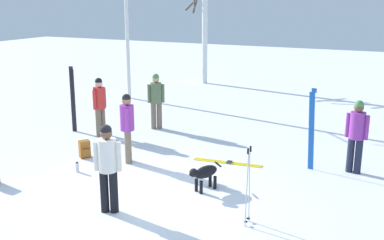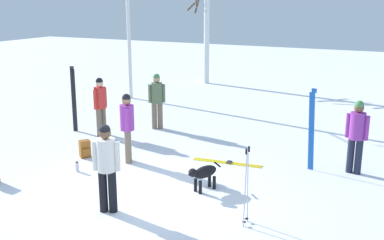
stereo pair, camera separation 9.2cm
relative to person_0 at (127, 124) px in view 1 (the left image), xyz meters
name	(u,v)px [view 1 (the left image)]	position (x,y,z in m)	size (l,w,h in m)	color
ground_plane	(138,199)	(1.36, -1.73, -0.98)	(60.00, 60.00, 0.00)	white
person_0	(127,124)	(0.00, 0.00, 0.00)	(0.34, 0.44, 1.72)	#72604C
person_1	(108,163)	(1.19, -2.46, 0.00)	(0.49, 0.34, 1.72)	black
person_2	(357,132)	(5.09, 1.66, 0.00)	(0.52, 0.34, 1.72)	#1E2338
person_3	(100,103)	(-1.98, 1.56, 0.00)	(0.34, 0.52, 1.72)	#72604C
person_4	(156,98)	(-0.87, 2.90, 0.00)	(0.45, 0.34, 1.72)	#72604C
dog	(204,173)	(2.40, -0.79, -0.59)	(0.45, 0.83, 0.57)	black
ski_pair_planted_0	(311,130)	(4.12, 1.45, -0.01)	(0.21, 0.04, 1.95)	blue
ski_pair_planted_1	(73,100)	(-2.96, 1.58, 0.01)	(0.13, 0.09, 1.98)	black
ski_pair_lying_0	(228,162)	(2.23, 0.99, -0.97)	(1.73, 0.36, 0.05)	yellow
ski_poles_0	(248,184)	(3.69, -1.80, -0.21)	(0.07, 0.24, 1.44)	#B2B2BC
backpack_0	(85,149)	(-1.19, -0.19, -0.77)	(0.34, 0.34, 0.44)	#99591E
water_bottle_0	(77,167)	(-0.70, -1.09, -0.86)	(0.08, 0.08, 0.25)	silver
birch_tree_0	(126,6)	(-4.09, 6.29, 2.63)	(1.33, 0.84, 7.00)	silver
birch_tree_1	(204,24)	(-2.79, 10.71, 1.76)	(0.87, 1.41, 5.18)	silver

